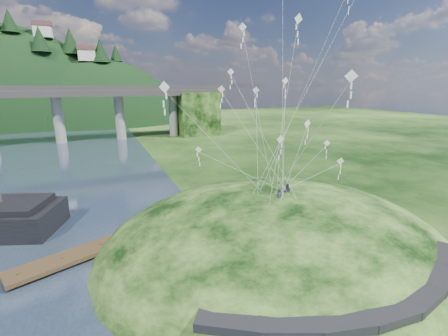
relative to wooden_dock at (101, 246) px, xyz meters
name	(u,v)px	position (x,y,z in m)	size (l,w,h in m)	color
ground	(208,270)	(8.22, -6.87, -0.48)	(320.00, 320.00, 0.00)	black
grass_hill	(275,254)	(16.22, -4.87, -1.98)	(36.00, 32.00, 13.00)	black
footpath	(372,298)	(15.68, -16.61, 1.60)	(22.29, 5.84, 0.83)	black
bridge	(12,108)	(-18.24, 63.20, 9.22)	(160.00, 11.00, 15.00)	#2D2B2B
far_ridge	(0,144)	(-35.36, 115.30, -7.92)	(153.00, 70.00, 94.50)	black
wooden_dock	(101,246)	(0.00, 0.00, 0.00)	(15.17, 7.74, 1.09)	#342415
kite_flyers	(285,184)	(16.79, -4.95, 5.43)	(2.48, 1.81, 1.84)	#282B35
kite_swarm	(282,82)	(16.70, -3.72, 14.86)	(20.10, 16.99, 22.19)	silver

